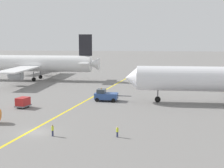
{
  "coord_description": "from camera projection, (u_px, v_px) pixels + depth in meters",
  "views": [
    {
      "loc": [
        17.67,
        -47.94,
        14.61
      ],
      "look_at": [
        8.79,
        26.04,
        4.0
      ],
      "focal_mm": 52.99,
      "sensor_mm": 36.0,
      "label": 1
    }
  ],
  "objects": [
    {
      "name": "jet_bridge",
      "position": [
        30.0,
        63.0,
        135.76
      ],
      "size": [
        5.55,
        19.92,
        5.84
      ],
      "color": "#B7B7BC",
      "rests_on": "ground"
    },
    {
      "name": "ground_crew_wing_walker_right",
      "position": [
        117.0,
        132.0,
        48.51
      ],
      "size": [
        0.36,
        0.36,
        1.59
      ],
      "color": "#2D3351",
      "rests_on": "ground"
    },
    {
      "name": "gse_container_dolly_flat",
      "position": [
        23.0,
        102.0,
        68.72
      ],
      "size": [
        2.86,
        3.61,
        2.15
      ],
      "color": "slate",
      "rests_on": "ground"
    },
    {
      "name": "ground_crew_marshaller_foreground",
      "position": [
        53.0,
        130.0,
        49.0
      ],
      "size": [
        0.36,
        0.5,
        1.74
      ],
      "color": "#2D3351",
      "rests_on": "ground"
    },
    {
      "name": "taxiway_stripe",
      "position": [
        57.0,
        117.0,
        61.05
      ],
      "size": [
        17.59,
        118.85,
        0.01
      ],
      "primitive_type": "cube",
      "rotation": [
        0.0,
        0.0,
        -0.14
      ],
      "color": "yellow",
      "rests_on": "ground"
    },
    {
      "name": "pushback_tug",
      "position": [
        106.0,
        95.0,
        76.11
      ],
      "size": [
        8.48,
        3.39,
        3.02
      ],
      "color": "#2D4C8C",
      "rests_on": "ground"
    },
    {
      "name": "airliner_at_gate_left",
      "position": [
        29.0,
        64.0,
        112.83
      ],
      "size": [
        49.31,
        47.47,
        15.5
      ],
      "color": "white",
      "rests_on": "ground"
    },
    {
      "name": "ground_plane",
      "position": [
        36.0,
        132.0,
        51.26
      ],
      "size": [
        600.0,
        600.0,
        0.0
      ],
      "primitive_type": "plane",
      "color": "slate"
    }
  ]
}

